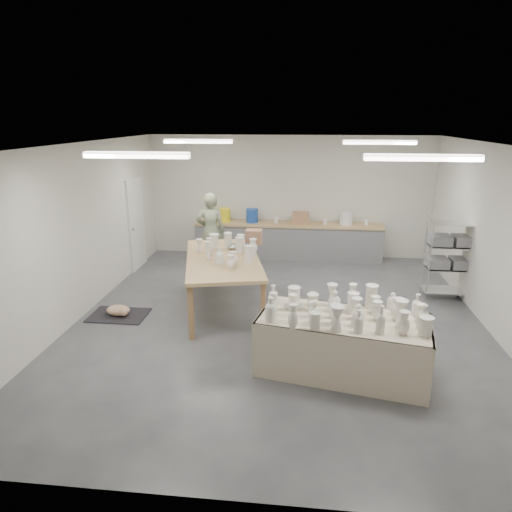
# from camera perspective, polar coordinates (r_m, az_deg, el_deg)

# --- Properties ---
(room) EXTENTS (8.00, 8.02, 3.00)m
(room) POSITION_cam_1_polar(r_m,az_deg,el_deg) (7.56, 2.30, 6.63)
(room) COLOR #424449
(room) RESTS_ON ground
(back_counter) EXTENTS (4.60, 0.60, 1.24)m
(back_counter) POSITION_cam_1_polar(r_m,az_deg,el_deg) (11.41, 3.96, 2.08)
(back_counter) COLOR tan
(back_counter) RESTS_ON ground
(wire_shelf) EXTENTS (0.88, 0.48, 1.80)m
(wire_shelf) POSITION_cam_1_polar(r_m,az_deg,el_deg) (9.51, 23.11, 0.38)
(wire_shelf) COLOR silver
(wire_shelf) RESTS_ON ground
(drying_table) EXTENTS (2.45, 1.53, 1.17)m
(drying_table) POSITION_cam_1_polar(r_m,az_deg,el_deg) (6.49, 10.87, -10.40)
(drying_table) COLOR olive
(drying_table) RESTS_ON ground
(work_table) EXTENTS (1.85, 2.81, 1.31)m
(work_table) POSITION_cam_1_polar(r_m,az_deg,el_deg) (8.39, -3.58, -0.00)
(work_table) COLOR tan
(work_table) RESTS_ON ground
(rug) EXTENTS (1.00, 0.70, 0.02)m
(rug) POSITION_cam_1_polar(r_m,az_deg,el_deg) (8.60, -16.79, -7.09)
(rug) COLOR black
(rug) RESTS_ON ground
(cat) EXTENTS (0.48, 0.39, 0.18)m
(cat) POSITION_cam_1_polar(r_m,az_deg,el_deg) (8.54, -16.76, -6.51)
(cat) COLOR white
(cat) RESTS_ON rug
(potter) EXTENTS (0.71, 0.52, 1.80)m
(potter) POSITION_cam_1_polar(r_m,az_deg,el_deg) (10.46, -5.67, 3.01)
(potter) COLOR gray
(potter) RESTS_ON ground
(red_stool) EXTENTS (0.41, 0.41, 0.34)m
(red_stool) POSITION_cam_1_polar(r_m,az_deg,el_deg) (10.87, -5.30, 0.29)
(red_stool) COLOR #B11919
(red_stool) RESTS_ON ground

